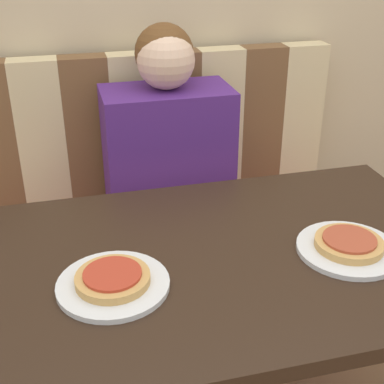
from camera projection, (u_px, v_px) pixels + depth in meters
The scene contains 8 objects.
booth_seat at pixel (171, 282), 1.96m from camera, with size 1.26×0.49×0.43m.
booth_backrest at pixel (156, 134), 1.91m from camera, with size 1.26×0.08×0.58m.
dining_table at pixel (226, 288), 1.22m from camera, with size 1.09×0.69×0.75m.
person at pixel (168, 146), 1.72m from camera, with size 0.40×0.22×0.71m.
plate_left at pixel (113, 285), 1.06m from camera, with size 0.23×0.23×0.01m.
plate_right at pixel (348, 249), 1.18m from camera, with size 0.23×0.23×0.01m.
pizza_left at pixel (113, 278), 1.05m from camera, with size 0.15×0.15×0.02m.
pizza_right at pixel (349, 243), 1.17m from camera, with size 0.15×0.15×0.02m.
Camera 1 is at (-0.32, -0.93, 1.40)m, focal length 50.00 mm.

